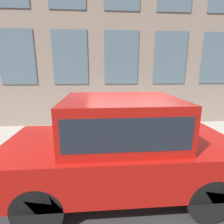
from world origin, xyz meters
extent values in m
plane|color=#2D2D30|center=(0.00, 0.00, 0.00)|extent=(80.00, 80.00, 0.00)
cube|color=#9E9B93|center=(1.43, 0.00, 0.09)|extent=(2.85, 60.00, 0.17)
cube|color=gray|center=(3.00, 0.00, 4.51)|extent=(0.30, 40.00, 9.02)
cube|color=#4C6070|center=(2.83, -4.05, 2.94)|extent=(0.03, 1.36, 2.06)
cube|color=#4C6070|center=(2.83, -2.02, 2.94)|extent=(0.03, 1.36, 2.06)
cube|color=#4C6070|center=(2.83, 0.00, 2.94)|extent=(0.03, 1.36, 2.06)
cube|color=#4C6070|center=(2.83, 2.02, 2.94)|extent=(0.03, 1.36, 2.06)
cube|color=#4C6070|center=(2.83, 4.05, 2.94)|extent=(0.03, 1.36, 2.06)
cylinder|color=red|center=(0.66, 0.34, 0.19)|extent=(0.31, 0.31, 0.04)
cylinder|color=red|center=(0.66, 0.34, 0.50)|extent=(0.23, 0.23, 0.65)
sphere|color=maroon|center=(0.66, 0.34, 0.82)|extent=(0.24, 0.24, 0.24)
cylinder|color=black|center=(0.66, 0.34, 0.89)|extent=(0.08, 0.08, 0.09)
cylinder|color=red|center=(0.66, 0.18, 0.58)|extent=(0.09, 0.10, 0.09)
cylinder|color=red|center=(0.66, 0.51, 0.58)|extent=(0.09, 0.10, 0.09)
cylinder|color=#726651|center=(0.68, 0.74, 0.51)|extent=(0.10, 0.10, 0.68)
cylinder|color=#726651|center=(0.82, 0.74, 0.51)|extent=(0.10, 0.10, 0.68)
cube|color=#1E59A5|center=(0.75, 0.74, 1.10)|extent=(0.18, 0.13, 0.51)
cylinder|color=#1E59A5|center=(0.62, 0.74, 1.12)|extent=(0.08, 0.08, 0.48)
cylinder|color=#1E59A5|center=(0.88, 0.74, 1.12)|extent=(0.08, 0.08, 0.48)
sphere|color=#8C6647|center=(0.75, 0.74, 1.47)|extent=(0.23, 0.23, 0.23)
cylinder|color=black|center=(-2.09, 1.89, 0.41)|extent=(0.24, 0.81, 0.81)
cylinder|color=black|center=(-0.36, 1.89, 0.41)|extent=(0.24, 0.81, 0.81)
cylinder|color=black|center=(-2.09, -0.85, 0.41)|extent=(0.24, 0.81, 0.81)
cylinder|color=black|center=(-0.36, -0.85, 0.41)|extent=(0.24, 0.81, 0.81)
cube|color=#A5140F|center=(-1.23, 0.52, 0.78)|extent=(1.96, 4.42, 0.75)
cube|color=#A5140F|center=(-1.23, 0.52, 1.56)|extent=(1.73, 2.12, 0.82)
cube|color=#1E232D|center=(-1.23, 0.52, 1.56)|extent=(1.74, 1.95, 0.53)
camera|label=1|loc=(-4.43, 0.94, 2.49)|focal=28.00mm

